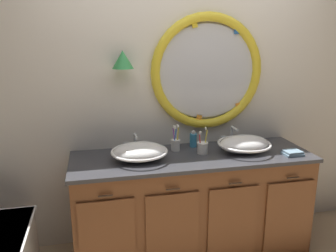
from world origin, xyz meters
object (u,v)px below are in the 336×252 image
at_px(sink_basin_right, 244,144).
at_px(toothbrush_holder_left, 175,144).
at_px(folded_hand_towel, 293,153).
at_px(soap_dispenser, 193,140).
at_px(sink_basin_left, 139,152).
at_px(toothbrush_holder_right, 203,147).

bearing_deg(sink_basin_right, toothbrush_holder_left, 163.17).
xyz_separation_m(sink_basin_right, folded_hand_towel, (0.35, -0.15, -0.05)).
height_order(soap_dispenser, folded_hand_towel, soap_dispenser).
distance_m(soap_dispenser, folded_hand_towel, 0.81).
bearing_deg(sink_basin_right, soap_dispenser, 147.80).
height_order(sink_basin_left, toothbrush_holder_right, toothbrush_holder_right).
relative_size(sink_basin_left, sink_basin_right, 1.00).
height_order(sink_basin_left, soap_dispenser, soap_dispenser).
bearing_deg(toothbrush_holder_left, sink_basin_left, -153.28).
height_order(sink_basin_right, toothbrush_holder_left, toothbrush_holder_left).
distance_m(sink_basin_right, folded_hand_towel, 0.39).
xyz_separation_m(sink_basin_left, toothbrush_holder_left, (0.32, 0.16, -0.01)).
relative_size(sink_basin_right, soap_dispenser, 2.99).
distance_m(toothbrush_holder_left, soap_dispenser, 0.19).
distance_m(sink_basin_left, toothbrush_holder_right, 0.52).
xyz_separation_m(sink_basin_right, soap_dispenser, (-0.37, 0.23, -0.01)).
bearing_deg(toothbrush_holder_right, sink_basin_left, -175.40).
bearing_deg(sink_basin_left, sink_basin_right, 0.00).
bearing_deg(folded_hand_towel, soap_dispenser, 151.79).
bearing_deg(sink_basin_right, sink_basin_left, -180.00).
bearing_deg(folded_hand_towel, sink_basin_left, 172.79).
bearing_deg(sink_basin_left, folded_hand_towel, -7.21).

